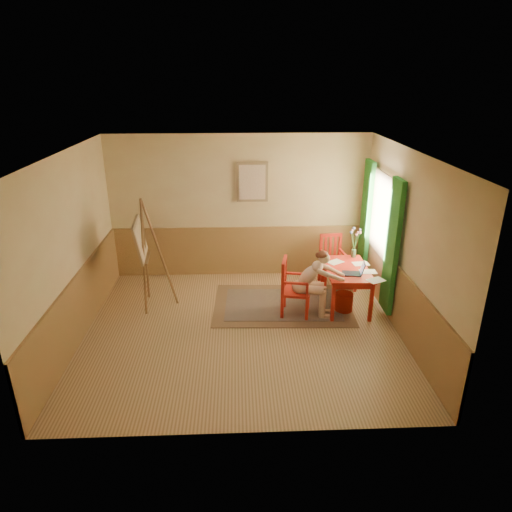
{
  "coord_description": "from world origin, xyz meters",
  "views": [
    {
      "loc": [
        -0.05,
        -6.32,
        3.8
      ],
      "look_at": [
        0.25,
        0.55,
        1.05
      ],
      "focal_mm": 31.94,
      "sensor_mm": 36.0,
      "label": 1
    }
  ],
  "objects_px": {
    "table": "(346,273)",
    "laptop": "(355,272)",
    "figure": "(313,280)",
    "chair_left": "(293,287)",
    "chair_back": "(332,260)",
    "easel": "(143,244)"
  },
  "relations": [
    {
      "from": "chair_left",
      "to": "figure",
      "type": "height_order",
      "value": "figure"
    },
    {
      "from": "chair_back",
      "to": "figure",
      "type": "height_order",
      "value": "figure"
    },
    {
      "from": "laptop",
      "to": "easel",
      "type": "relative_size",
      "value": 0.2
    },
    {
      "from": "chair_left",
      "to": "figure",
      "type": "xyz_separation_m",
      "value": [
        0.32,
        -0.06,
        0.15
      ]
    },
    {
      "from": "table",
      "to": "figure",
      "type": "height_order",
      "value": "figure"
    },
    {
      "from": "chair_left",
      "to": "chair_back",
      "type": "distance_m",
      "value": 1.49
    },
    {
      "from": "laptop",
      "to": "easel",
      "type": "distance_m",
      "value": 3.58
    },
    {
      "from": "table",
      "to": "figure",
      "type": "xyz_separation_m",
      "value": [
        -0.63,
        -0.32,
        0.02
      ]
    },
    {
      "from": "table",
      "to": "figure",
      "type": "distance_m",
      "value": 0.71
    },
    {
      "from": "table",
      "to": "chair_left",
      "type": "bearing_deg",
      "value": -164.74
    },
    {
      "from": "chair_left",
      "to": "laptop",
      "type": "height_order",
      "value": "chair_left"
    },
    {
      "from": "chair_left",
      "to": "chair_back",
      "type": "relative_size",
      "value": 1.02
    },
    {
      "from": "table",
      "to": "figure",
      "type": "bearing_deg",
      "value": -153.19
    },
    {
      "from": "laptop",
      "to": "chair_back",
      "type": "bearing_deg",
      "value": 96.29
    },
    {
      "from": "chair_left",
      "to": "chair_back",
      "type": "xyz_separation_m",
      "value": [
        0.9,
        1.19,
        -0.01
      ]
    },
    {
      "from": "chair_left",
      "to": "chair_back",
      "type": "bearing_deg",
      "value": 53.03
    },
    {
      "from": "laptop",
      "to": "figure",
      "type": "bearing_deg",
      "value": -175.41
    },
    {
      "from": "chair_back",
      "to": "table",
      "type": "bearing_deg",
      "value": -86.45
    },
    {
      "from": "table",
      "to": "laptop",
      "type": "relative_size",
      "value": 3.17
    },
    {
      "from": "chair_back",
      "to": "figure",
      "type": "relative_size",
      "value": 0.83
    },
    {
      "from": "table",
      "to": "laptop",
      "type": "distance_m",
      "value": 0.3
    },
    {
      "from": "chair_left",
      "to": "easel",
      "type": "bearing_deg",
      "value": 170.33
    }
  ]
}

